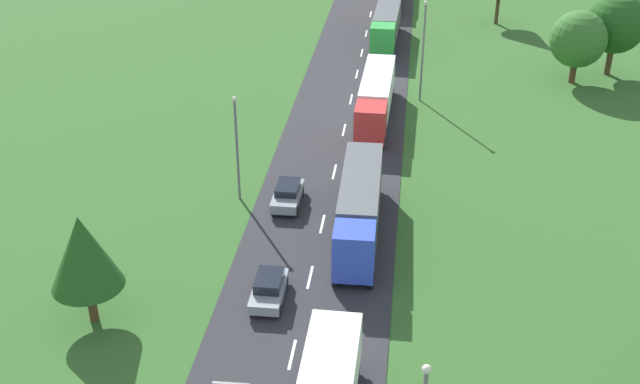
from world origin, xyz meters
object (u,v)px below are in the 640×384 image
tree_ash (616,23)px  car_third (269,288)px  lamppost_third (423,47)px  lamppost_second (237,143)px  truck_fourth (386,25)px  truck_second (359,206)px  tree_elm (578,39)px  tree_maple (83,252)px  truck_third (376,96)px  car_fourth (288,194)px

tree_ash → car_third: bearing=-123.3°
lamppost_third → lamppost_second: bearing=-122.3°
truck_fourth → truck_second: bearing=-89.7°
truck_fourth → lamppost_second: lamppost_second is taller
car_third → tree_elm: tree_elm is taller
lamppost_second → tree_maple: 15.38m
truck_third → car_third: (-4.47, -26.68, -1.21)m
truck_second → tree_maple: size_ratio=1.91×
car_third → lamppost_second: size_ratio=0.51×
truck_second → lamppost_second: size_ratio=1.65×
car_third → truck_fourth: bearing=84.7°
car_fourth → lamppost_second: lamppost_second is taller
lamppost_second → tree_elm: 37.28m
car_fourth → car_third: bearing=-86.6°
truck_fourth → tree_elm: size_ratio=1.74×
tree_elm → truck_second: bearing=-121.2°
truck_second → tree_ash: tree_ash is taller
lamppost_second → car_third: bearing=-70.0°
car_third → tree_ash: size_ratio=0.50×
car_fourth → tree_elm: 35.36m
car_fourth → tree_maple: (-8.72, -13.98, 3.63)m
tree_maple → truck_second: bearing=37.5°
car_fourth → tree_maple: tree_maple is taller
truck_second → truck_fourth: 38.75m
lamppost_third → tree_elm: lamppost_third is taller
truck_third → lamppost_third: (3.78, 4.51, 2.99)m
lamppost_third → tree_maple: size_ratio=1.36×
truck_second → truck_fourth: truck_second is taller
truck_third → lamppost_second: size_ratio=1.72×
truck_second → tree_elm: (18.00, 29.71, 2.07)m
truck_fourth → lamppost_second: 36.08m
truck_fourth → tree_maple: 51.38m
truck_second → tree_ash: 39.09m
lamppost_third → truck_fourth: bearing=104.3°
lamppost_third → tree_ash: 20.16m
car_third → car_fourth: car_third is taller
car_third → tree_ash: bearing=56.7°
truck_second → lamppost_second: bearing=156.8°
truck_fourth → lamppost_second: size_ratio=1.55×
car_third → tree_elm: (22.57, 37.48, 3.39)m
truck_second → lamppost_third: (3.68, 23.43, 2.88)m
lamppost_second → tree_ash: bearing=43.1°
lamppost_third → tree_ash: (18.09, 8.91, 0.03)m
car_fourth → tree_ash: bearing=47.1°
truck_third → tree_maple: tree_maple is taller
truck_third → tree_elm: bearing=30.8°
truck_second → truck_fourth: (-0.23, 38.74, -0.07)m
truck_third → tree_maple: 32.80m
lamppost_second → tree_elm: (26.75, 25.96, -0.11)m
lamppost_third → tree_maple: 38.43m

